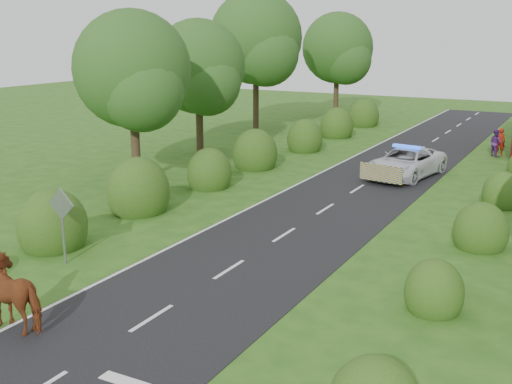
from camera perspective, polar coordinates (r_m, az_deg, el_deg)
The scene contains 14 objects.
ground at distance 17.41m, azimuth -9.25°, elevation -11.06°, with size 120.00×120.00×0.00m, color #285618.
road at distance 29.99m, azimuth 8.34°, elevation -0.15°, with size 6.00×70.00×0.02m, color black.
road_markings at distance 28.70m, azimuth 3.92°, elevation -0.65°, with size 4.96×70.00×0.01m.
hedgerow_left at distance 29.80m, azimuth -5.69°, elevation 1.30°, with size 2.75×50.41×3.00m.
hedgerow_right at distance 24.76m, azimuth 19.78°, elevation -2.64°, with size 2.10×45.78×2.10m.
tree_left_a at distance 31.18m, azimuth -10.76°, elevation 10.23°, with size 5.74×5.60×8.38m.
tree_left_b at distance 38.55m, azimuth -4.95°, elevation 10.70°, with size 5.74×5.60×8.07m.
tree_left_c at distance 47.81m, azimuth 0.22°, elevation 13.21°, with size 6.97×6.80×10.22m.
tree_left_d at distance 55.95m, azimuth 7.45°, elevation 12.33°, with size 6.15×6.00×8.89m.
road_sign at distance 21.39m, azimuth -16.87°, elevation -1.93°, with size 1.06×0.08×2.53m.
cow at distance 17.55m, azimuth -20.17°, elevation -8.82°, with size 1.15×2.18×1.54m, color brown.
police_van at distance 33.81m, azimuth 13.19°, elevation 2.55°, with size 3.42×5.82×1.66m.
pedestrian_red at distance 41.42m, azimuth 20.87°, elevation 4.20°, with size 0.61×0.40×1.66m, color #9F1D0D.
pedestrian_purple at distance 40.98m, azimuth 20.52°, elevation 4.11°, with size 0.79×0.62×1.63m, color #51256D.
Camera 1 is at (9.76, -12.38, 7.38)m, focal length 45.00 mm.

